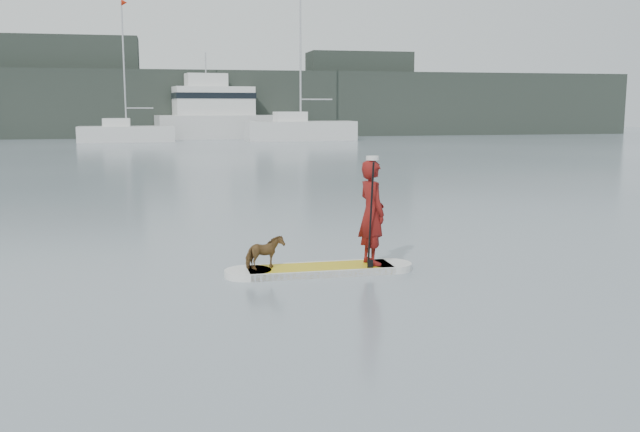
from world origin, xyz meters
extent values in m
plane|color=slate|center=(0.00, 0.00, 0.00)|extent=(140.00, 140.00, 0.00)
cube|color=gold|center=(1.51, -3.06, 0.06)|extent=(2.50, 0.80, 0.12)
cylinder|color=silver|center=(0.26, -3.06, 0.06)|extent=(0.80, 0.80, 0.12)
cylinder|color=silver|center=(2.76, -3.06, 0.06)|extent=(0.80, 0.80, 0.12)
cube|color=silver|center=(1.51, -2.69, 0.06)|extent=(2.50, 0.06, 0.12)
cube|color=silver|center=(1.51, -3.43, 0.06)|extent=(2.50, 0.06, 0.12)
imported|color=maroon|center=(2.43, -3.06, 1.03)|extent=(0.55, 0.73, 1.82)
cylinder|color=silver|center=(2.43, -3.06, 1.98)|extent=(0.22, 0.22, 0.07)
imported|color=brown|center=(0.55, -3.06, 0.40)|extent=(0.73, 0.55, 0.56)
cylinder|color=black|center=(2.33, -3.36, 1.00)|extent=(0.03, 0.30, 1.89)
cube|color=black|center=(2.33, -3.36, 0.10)|extent=(0.10, 0.02, 0.32)
cube|color=silver|center=(-3.86, 43.88, 0.62)|extent=(7.47, 2.43, 1.24)
cube|color=silver|center=(-4.60, 43.87, 1.55)|extent=(2.11, 1.65, 0.62)
cylinder|color=#B7B7BC|center=(-3.86, 43.88, 6.02)|extent=(0.12, 0.12, 9.56)
cylinder|color=#B7B7BC|center=(-2.79, 43.90, 2.66)|extent=(2.13, 0.12, 0.09)
cone|color=red|center=(-3.63, 43.88, 10.71)|extent=(0.45, 0.50, 0.50)
cube|color=silver|center=(10.10, 43.42, 0.78)|extent=(9.05, 3.22, 1.57)
cube|color=silver|center=(9.21, 43.39, 1.96)|extent=(2.58, 2.12, 0.78)
cylinder|color=#B7B7BC|center=(10.10, 43.42, 7.28)|extent=(0.16, 0.16, 11.42)
cylinder|color=#B7B7BC|center=(11.45, 43.46, 3.36)|extent=(2.69, 0.20, 0.11)
cube|color=silver|center=(4.59, 48.81, 1.01)|extent=(12.70, 5.34, 2.02)
cube|color=silver|center=(3.36, 48.65, 3.25)|extent=(7.11, 3.88, 2.46)
cube|color=silver|center=(2.75, 48.57, 5.04)|extent=(3.69, 2.52, 1.12)
cube|color=black|center=(3.36, 48.65, 3.69)|extent=(7.24, 3.97, 0.50)
cylinder|color=#B7B7BC|center=(2.75, 48.57, 6.49)|extent=(0.11, 0.11, 1.79)
cube|color=black|center=(0.00, 53.00, 3.00)|extent=(90.00, 6.00, 6.00)
cube|color=black|center=(-10.00, 54.00, 4.50)|extent=(14.00, 4.00, 9.00)
cube|color=black|center=(18.00, 54.00, 4.00)|extent=(10.00, 4.00, 8.00)
camera|label=1|loc=(-1.07, -14.80, 2.87)|focal=40.00mm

